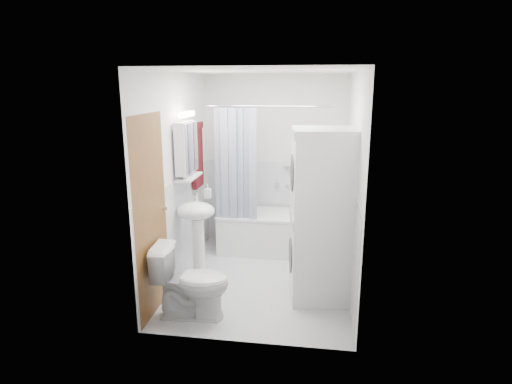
# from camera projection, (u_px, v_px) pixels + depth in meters

# --- Properties ---
(floor) EXTENTS (2.60, 2.60, 0.00)m
(floor) POSITION_uv_depth(u_px,v_px,m) (262.00, 279.00, 5.11)
(floor) COLOR silver
(floor) RESTS_ON ground
(room_walls) EXTENTS (2.60, 2.60, 2.60)m
(room_walls) POSITION_uv_depth(u_px,v_px,m) (263.00, 156.00, 4.75)
(room_walls) COLOR white
(room_walls) RESTS_ON ground
(wainscot) EXTENTS (1.98, 2.58, 2.58)m
(wainscot) POSITION_uv_depth(u_px,v_px,m) (266.00, 224.00, 5.25)
(wainscot) COLOR white
(wainscot) RESTS_ON ground
(door) EXTENTS (0.05, 2.00, 2.00)m
(door) POSITION_uv_depth(u_px,v_px,m) (166.00, 208.00, 4.47)
(door) COLOR brown
(door) RESTS_ON ground
(bathtub) EXTENTS (1.42, 0.67, 0.54)m
(bathtub) POSITION_uv_depth(u_px,v_px,m) (271.00, 230.00, 5.92)
(bathtub) COLOR silver
(bathtub) RESTS_ON ground
(tub_spout) EXTENTS (0.04, 0.12, 0.04)m
(tub_spout) POSITION_uv_depth(u_px,v_px,m) (288.00, 186.00, 6.07)
(tub_spout) COLOR silver
(tub_spout) RESTS_ON room_walls
(curtain_rod) EXTENTS (1.60, 0.02, 0.02)m
(curtain_rod) POSITION_uv_depth(u_px,v_px,m) (269.00, 106.00, 5.24)
(curtain_rod) COLOR silver
(curtain_rod) RESTS_ON room_walls
(shower_curtain) EXTENTS (0.55, 0.02, 1.45)m
(shower_curtain) POSITION_uv_depth(u_px,v_px,m) (236.00, 165.00, 5.48)
(shower_curtain) COLOR #151C4A
(shower_curtain) RESTS_ON curtain_rod
(sink) EXTENTS (0.44, 0.37, 1.04)m
(sink) POSITION_uv_depth(u_px,v_px,m) (197.00, 223.00, 4.95)
(sink) COLOR white
(sink) RESTS_ON ground
(medicine_cabinet) EXTENTS (0.13, 0.50, 0.71)m
(medicine_cabinet) POSITION_uv_depth(u_px,v_px,m) (187.00, 146.00, 4.95)
(medicine_cabinet) COLOR silver
(medicine_cabinet) RESTS_ON room_walls
(shelf) EXTENTS (0.18, 0.54, 0.02)m
(shelf) POSITION_uv_depth(u_px,v_px,m) (189.00, 177.00, 5.04)
(shelf) COLOR silver
(shelf) RESTS_ON room_walls
(shower_caddy) EXTENTS (0.22, 0.06, 0.02)m
(shower_caddy) POSITION_uv_depth(u_px,v_px,m) (292.00, 166.00, 5.98)
(shower_caddy) COLOR silver
(shower_caddy) RESTS_ON room_walls
(towel) EXTENTS (0.07, 0.35, 0.86)m
(towel) POSITION_uv_depth(u_px,v_px,m) (198.00, 154.00, 5.53)
(towel) COLOR #530A0D
(towel) RESTS_ON room_walls
(washer_dryer) EXTENTS (0.73, 0.73, 1.83)m
(washer_dryer) POSITION_uv_depth(u_px,v_px,m) (322.00, 215.00, 4.51)
(washer_dryer) COLOR silver
(washer_dryer) RESTS_ON ground
(toilet) EXTENTS (0.77, 0.46, 0.73)m
(toilet) POSITION_uv_depth(u_px,v_px,m) (192.00, 282.00, 4.21)
(toilet) COLOR white
(toilet) RESTS_ON ground
(soap_pump) EXTENTS (0.08, 0.17, 0.08)m
(soap_pump) POSITION_uv_depth(u_px,v_px,m) (208.00, 195.00, 5.22)
(soap_pump) COLOR gray
(soap_pump) RESTS_ON sink
(shelf_bottle) EXTENTS (0.07, 0.18, 0.07)m
(shelf_bottle) POSITION_uv_depth(u_px,v_px,m) (185.00, 176.00, 4.88)
(shelf_bottle) COLOR gray
(shelf_bottle) RESTS_ON shelf
(shelf_cup) EXTENTS (0.10, 0.09, 0.10)m
(shelf_cup) POSITION_uv_depth(u_px,v_px,m) (192.00, 170.00, 5.14)
(shelf_cup) COLOR gray
(shelf_cup) RESTS_ON shelf
(shampoo_a) EXTENTS (0.13, 0.17, 0.13)m
(shampoo_a) POSITION_uv_depth(u_px,v_px,m) (299.00, 161.00, 5.95)
(shampoo_a) COLOR gray
(shampoo_a) RESTS_ON shower_caddy
(shampoo_b) EXTENTS (0.08, 0.21, 0.08)m
(shampoo_b) POSITION_uv_depth(u_px,v_px,m) (308.00, 163.00, 5.94)
(shampoo_b) COLOR #294DA7
(shampoo_b) RESTS_ON shower_caddy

